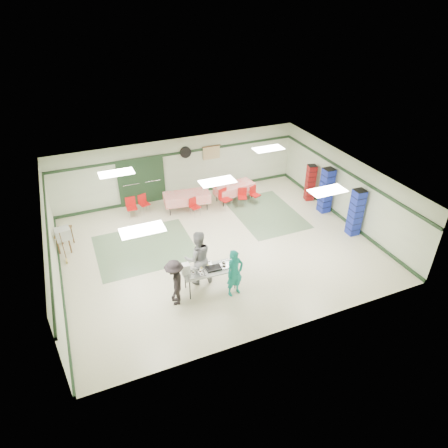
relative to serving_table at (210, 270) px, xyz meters
name	(u,v)px	position (x,y,z in m)	size (l,w,h in m)	color
floor	(218,247)	(1.09, 2.02, -0.71)	(11.00, 11.00, 0.00)	beige
ceiling	(217,181)	(1.09, 2.02, 1.99)	(11.00, 11.00, 0.00)	silver
wall_back	(179,168)	(1.09, 6.52, 0.64)	(11.00, 11.00, 0.00)	#B4BCA1
wall_front	(282,296)	(1.09, -2.48, 0.64)	(11.00, 11.00, 0.00)	#B4BCA1
wall_left	(52,251)	(-4.41, 2.02, 0.64)	(9.00, 9.00, 0.00)	#B4BCA1
wall_right	(346,188)	(6.59, 2.02, 0.64)	(9.00, 9.00, 0.00)	#B4BCA1
trim_back	(179,153)	(1.09, 6.49, 1.34)	(11.00, 0.06, 0.10)	#1C331D
baseboard_back	(181,194)	(1.09, 6.49, -0.65)	(11.00, 0.06, 0.12)	#1C331D
trim_left	(47,232)	(-4.38, 2.02, 1.34)	(9.00, 0.06, 0.10)	#1C331D
baseboard_left	(62,283)	(-4.38, 2.02, -0.65)	(9.00, 0.06, 0.12)	#1C331D
trim_right	(348,172)	(6.56, 2.02, 1.34)	(9.00, 0.06, 0.10)	#1C331D
baseboard_right	(340,216)	(6.56, 2.02, -0.65)	(9.00, 0.06, 0.12)	#1C331D
green_patch_a	(145,248)	(-1.41, 3.02, -0.71)	(3.50, 3.00, 0.01)	#65815E
green_patch_b	(266,213)	(3.89, 3.52, -0.71)	(2.50, 3.50, 0.01)	#65815E
double_door_left	(131,183)	(-1.11, 6.46, 0.34)	(0.90, 0.06, 2.10)	#989A98
double_door_right	(153,179)	(-0.16, 6.46, 0.34)	(0.90, 0.06, 2.10)	#989A98
door_frame	(142,181)	(-0.64, 6.44, 0.34)	(2.00, 0.03, 2.15)	#1C331D
wall_fan	(186,152)	(1.39, 6.46, 1.34)	(0.50, 0.50, 0.10)	black
scroll_banner	(211,153)	(2.59, 6.46, 1.14)	(0.80, 0.02, 0.60)	#D5C185
serving_table	(210,270)	(0.00, 0.00, 0.00)	(1.74, 0.77, 0.76)	#B8B8B3
sheet_tray_right	(228,264)	(0.61, -0.01, 0.06)	(0.53, 0.40, 0.02)	silver
sheet_tray_mid	(205,267)	(-0.12, 0.16, 0.06)	(0.53, 0.40, 0.02)	silver
sheet_tray_left	(196,274)	(-0.49, -0.09, 0.06)	(0.54, 0.41, 0.02)	silver
baking_pan	(214,268)	(0.11, -0.05, 0.09)	(0.47, 0.29, 0.08)	black
foam_box_stack	(185,269)	(-0.76, 0.10, 0.22)	(0.25, 0.23, 0.35)	white
volunteer_teal	(235,273)	(0.61, -0.52, 0.09)	(0.58, 0.38, 1.60)	#13857A
volunteer_grey	(198,258)	(-0.22, 0.47, 0.23)	(0.91, 0.71, 1.88)	gray
volunteer_dark	(175,283)	(-1.20, -0.21, 0.06)	(1.00, 0.58, 1.55)	black
dining_table_a	(234,188)	(3.14, 5.17, -0.14)	(1.83, 1.00, 0.77)	red
dining_table_b	(187,197)	(0.94, 5.17, -0.14)	(2.00, 1.07, 0.77)	red
chair_a	(242,195)	(3.27, 4.59, -0.22)	(0.48, 0.48, 0.80)	red
chair_b	(224,197)	(2.42, 4.60, -0.15)	(0.54, 0.54, 0.92)	red
chair_c	(254,193)	(3.84, 4.59, -0.23)	(0.47, 0.47, 0.79)	red
chair_d	(194,205)	(1.06, 4.59, -0.24)	(0.46, 0.46, 0.78)	red
chair_loose_a	(143,202)	(-0.82, 5.64, -0.22)	(0.47, 0.47, 0.81)	red
chair_loose_b	(131,205)	(-1.36, 5.45, -0.18)	(0.42, 0.42, 0.87)	red
crate_stack_blue_a	(326,190)	(6.24, 2.76, 0.27)	(0.43, 0.43, 1.96)	#1B21A3
crate_stack_red	(310,183)	(6.24, 3.91, 0.11)	(0.36, 0.36, 1.64)	maroon
crate_stack_blue_b	(356,213)	(6.24, 0.85, 0.23)	(0.41, 0.41, 1.89)	#1B21A3
printer_table	(64,234)	(-4.06, 4.12, -0.09)	(0.66, 0.87, 0.74)	brown
office_printer	(63,234)	(-4.06, 3.60, 0.23)	(0.50, 0.44, 0.40)	beige
broom	(63,247)	(-4.14, 3.27, -0.08)	(0.03, 0.03, 1.22)	brown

